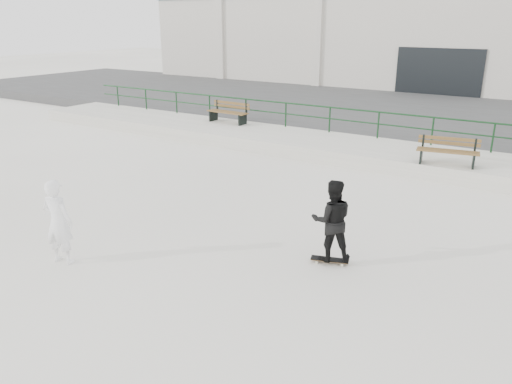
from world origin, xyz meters
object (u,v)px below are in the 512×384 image
Objects in this scene: standing_skater at (332,220)px; bench_right at (448,151)px; skateboard at (330,260)px; bench_left at (229,112)px; seated_skater at (58,222)px.

bench_right is at bearing -126.95° from standing_skater.
bench_left is at bearing 116.64° from skateboard.
skateboard is at bearing -160.74° from seated_skater.
bench_left is at bearing -76.74° from standing_skater.
seated_skater reaches higher than skateboard.
standing_skater is at bearing 8.33° from skateboard.
bench_left is 12.68m from standing_skater.
seated_skater is (4.23, -11.91, -0.04)m from bench_left.
bench_left is 12.64m from seated_skater.
bench_right is 7.21m from standing_skater.
skateboard is (-0.67, -7.18, -0.85)m from bench_right.
skateboard is (8.95, -8.98, -0.87)m from bench_left.
bench_left is 1.15× the size of standing_skater.
standing_skater is (8.95, -8.98, 0.01)m from bench_left.
skateboard is 0.47× the size of standing_skater.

